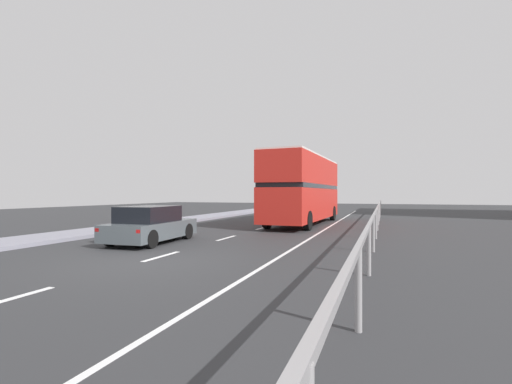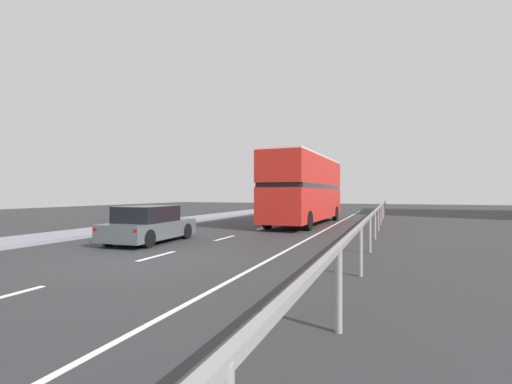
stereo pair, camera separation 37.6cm
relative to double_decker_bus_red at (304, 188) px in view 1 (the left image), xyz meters
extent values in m
cube|color=#2F2F32|center=(-1.62, -13.30, -2.27)|extent=(73.97, 120.00, 0.10)
cube|color=silver|center=(-1.62, -17.14, -2.22)|extent=(0.16, 1.80, 0.01)
cube|color=silver|center=(-1.62, -12.51, -2.22)|extent=(0.16, 1.80, 0.01)
cube|color=silver|center=(-1.62, -7.89, -2.22)|extent=(0.16, 1.80, 0.01)
cube|color=silver|center=(-1.62, -3.26, -2.22)|extent=(0.16, 1.80, 0.01)
cube|color=silver|center=(-1.62, 1.37, -2.22)|extent=(0.16, 1.80, 0.01)
cube|color=silver|center=(-1.62, 5.99, -2.22)|extent=(0.16, 1.80, 0.01)
cube|color=silver|center=(-1.62, 10.62, -2.22)|extent=(0.16, 1.80, 0.01)
cube|color=silver|center=(-1.62, 15.25, -2.22)|extent=(0.16, 1.80, 0.01)
cube|color=silver|center=(1.71, -4.30, -2.22)|extent=(0.12, 46.00, 0.01)
cube|color=gray|center=(4.30, -4.30, -1.08)|extent=(0.08, 42.00, 0.08)
cylinder|color=gray|center=(4.30, -16.55, -1.65)|extent=(0.10, 0.10, 1.14)
cylinder|color=gray|center=(4.30, -13.05, -1.65)|extent=(0.10, 0.10, 1.14)
cylinder|color=gray|center=(4.30, -9.55, -1.65)|extent=(0.10, 0.10, 1.14)
cylinder|color=gray|center=(4.30, -6.05, -1.65)|extent=(0.10, 0.10, 1.14)
cylinder|color=gray|center=(4.30, -2.55, -1.65)|extent=(0.10, 0.10, 1.14)
cylinder|color=gray|center=(4.30, 0.95, -1.65)|extent=(0.10, 0.10, 1.14)
cylinder|color=gray|center=(4.30, 4.45, -1.65)|extent=(0.10, 0.10, 1.14)
cylinder|color=gray|center=(4.30, 7.95, -1.65)|extent=(0.10, 0.10, 1.14)
cylinder|color=gray|center=(4.30, 11.45, -1.65)|extent=(0.10, 0.10, 1.14)
cylinder|color=gray|center=(4.30, 14.95, -1.65)|extent=(0.10, 0.10, 1.14)
cube|color=red|center=(0.00, -0.01, -0.95)|extent=(2.78, 10.44, 1.83)
cube|color=black|center=(0.00, -0.01, 0.08)|extent=(2.78, 10.03, 0.24)
cube|color=red|center=(0.00, -0.01, 1.01)|extent=(2.78, 10.44, 1.61)
cube|color=silver|center=(0.00, -0.01, 1.87)|extent=(2.72, 10.23, 0.10)
cube|color=black|center=(0.19, 5.15, -0.86)|extent=(2.17, 0.12, 1.28)
cube|color=yellow|center=(0.19, 5.15, 1.41)|extent=(1.45, 0.09, 0.28)
cylinder|color=black|center=(-0.97, 3.81, -1.72)|extent=(0.32, 1.01, 1.00)
cylinder|color=black|center=(1.24, 3.73, -1.72)|extent=(0.32, 1.01, 1.00)
cylinder|color=black|center=(-1.23, -3.55, -1.72)|extent=(0.32, 1.01, 1.00)
cylinder|color=black|center=(0.97, -3.63, -1.72)|extent=(0.32, 1.01, 1.00)
cube|color=#4B5358|center=(-3.78, -10.04, -1.73)|extent=(2.02, 4.11, 0.62)
cube|color=black|center=(-3.77, -10.24, -1.12)|extent=(1.71, 2.29, 0.60)
cube|color=red|center=(-4.48, -12.07, -1.57)|extent=(0.16, 0.07, 0.12)
cube|color=red|center=(-2.87, -11.98, -1.57)|extent=(0.16, 0.07, 0.12)
cylinder|color=black|center=(-4.67, -8.78, -1.90)|extent=(0.23, 0.65, 0.64)
cylinder|color=black|center=(-3.02, -8.69, -1.90)|extent=(0.23, 0.65, 0.64)
cylinder|color=black|center=(-4.54, -11.40, -1.90)|extent=(0.23, 0.65, 0.64)
cylinder|color=black|center=(-2.88, -11.31, -1.90)|extent=(0.23, 0.65, 0.64)
camera|label=1|loc=(4.63, -21.56, -0.34)|focal=25.03mm
camera|label=2|loc=(4.98, -21.43, -0.34)|focal=25.03mm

